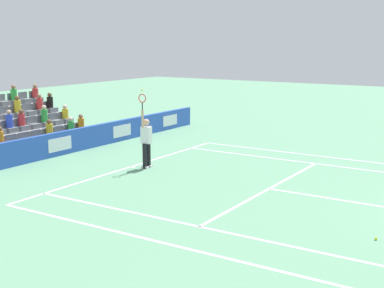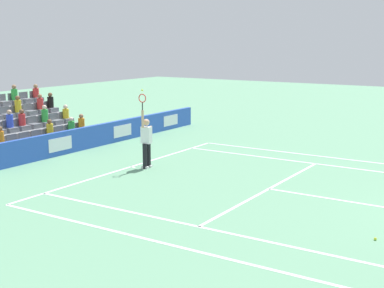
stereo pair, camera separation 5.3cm
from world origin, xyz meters
TOP-DOWN VIEW (x-y plane):
  - line_baseline at (0.00, -11.89)m, footprint 10.97×0.10m
  - line_service at (0.00, -6.40)m, footprint 8.23×0.10m
  - line_centre_service at (0.00, -3.20)m, footprint 0.10×6.40m
  - line_singles_sideline_left at (4.12, -5.95)m, footprint 0.10×11.89m
  - line_singles_sideline_right at (-4.12, -5.95)m, footprint 0.10×11.89m
  - line_doubles_sideline_left at (5.49, -5.95)m, footprint 0.10×11.89m
  - line_doubles_sideline_right at (-5.49, -5.95)m, footprint 0.10×11.89m
  - line_centre_mark at (0.00, -11.79)m, footprint 0.10×0.20m
  - sponsor_barrier at (0.00, -15.55)m, footprint 19.15×0.22m
  - tennis_player at (-0.20, -11.30)m, footprint 0.53×0.37m
  - stadium_stand at (-0.02, -18.49)m, footprint 5.58×3.80m
  - loose_tennis_ball at (2.69, -2.48)m, footprint 0.07×0.07m

SIDE VIEW (x-z plane):
  - line_baseline at x=0.00m, z-range 0.00..0.01m
  - line_service at x=0.00m, z-range 0.00..0.01m
  - line_centre_service at x=0.00m, z-range 0.00..0.01m
  - line_singles_sideline_left at x=4.12m, z-range 0.00..0.01m
  - line_singles_sideline_right at x=-4.12m, z-range 0.00..0.01m
  - line_doubles_sideline_left at x=5.49m, z-range 0.00..0.01m
  - line_doubles_sideline_right at x=-5.49m, z-range 0.00..0.01m
  - line_centre_mark at x=0.00m, z-range 0.00..0.01m
  - loose_tennis_ball at x=2.69m, z-range 0.00..0.07m
  - sponsor_barrier at x=0.00m, z-range 0.00..0.94m
  - stadium_stand at x=-0.02m, z-range -0.61..2.00m
  - tennis_player at x=-0.20m, z-range -0.43..2.42m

